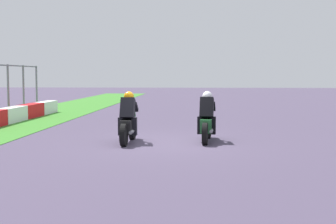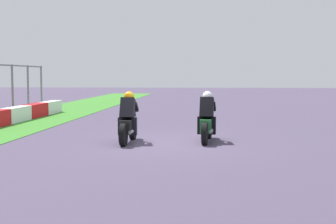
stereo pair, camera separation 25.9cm
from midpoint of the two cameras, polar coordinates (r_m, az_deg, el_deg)
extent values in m
plane|color=#483D54|center=(13.72, -0.65, -3.80)|extent=(120.00, 120.00, 0.00)
cube|color=white|center=(20.70, -18.93, -0.33)|extent=(2.16, 0.60, 0.64)
cube|color=red|center=(22.74, -16.80, 0.14)|extent=(2.16, 0.60, 0.64)
cube|color=white|center=(24.80, -15.03, 0.53)|extent=(2.16, 0.60, 0.64)
cylinder|color=slate|center=(23.07, -19.28, 2.44)|extent=(0.10, 0.10, 2.49)
cylinder|color=slate|center=(24.85, -17.55, 2.61)|extent=(0.10, 0.10, 2.49)
cylinder|color=slate|center=(26.66, -16.05, 2.77)|extent=(0.10, 0.10, 2.49)
cylinder|color=black|center=(14.68, 4.48, -2.00)|extent=(0.65, 0.20, 0.64)
cylinder|color=black|center=(13.30, 3.99, -2.68)|extent=(0.65, 0.20, 0.64)
cube|color=#236230|center=(13.97, 4.25, -1.59)|extent=(1.13, 0.42, 0.40)
ellipsoid|color=#236230|center=(14.04, 4.29, -0.33)|extent=(0.51, 0.34, 0.24)
cube|color=red|center=(13.46, 4.07, -1.74)|extent=(0.07, 0.16, 0.08)
cylinder|color=#A5A5AD|center=(13.62, 4.80, -2.30)|extent=(0.43, 0.14, 0.10)
cube|color=black|center=(13.82, 4.23, 0.51)|extent=(0.52, 0.44, 0.66)
sphere|color=silver|center=(14.02, 4.31, 1.96)|extent=(0.33, 0.33, 0.30)
cube|color=#509781|center=(14.43, 4.43, -0.04)|extent=(0.18, 0.27, 0.23)
cube|color=black|center=(13.87, 3.39, -1.63)|extent=(0.19, 0.16, 0.52)
cube|color=black|center=(13.83, 5.04, -1.66)|extent=(0.19, 0.16, 0.52)
cube|color=black|center=(14.22, 3.64, 0.70)|extent=(0.39, 0.14, 0.31)
cube|color=black|center=(14.19, 5.08, 0.69)|extent=(0.39, 0.14, 0.31)
cylinder|color=black|center=(14.42, -4.88, -2.12)|extent=(0.64, 0.16, 0.64)
cylinder|color=black|center=(13.06, -6.00, -2.83)|extent=(0.64, 0.16, 0.64)
cube|color=black|center=(13.72, -5.42, -1.71)|extent=(1.11, 0.36, 0.40)
ellipsoid|color=black|center=(13.79, -5.35, -0.43)|extent=(0.49, 0.32, 0.24)
cube|color=red|center=(13.22, -5.84, -1.86)|extent=(0.07, 0.16, 0.08)
cylinder|color=#A5A5AD|center=(13.36, -5.02, -2.44)|extent=(0.42, 0.11, 0.10)
cube|color=black|center=(13.58, -5.51, 0.43)|extent=(0.50, 0.42, 0.66)
sphere|color=orange|center=(13.77, -5.35, 1.90)|extent=(0.31, 0.31, 0.30)
cube|color=#44945D|center=(14.18, -5.04, -0.13)|extent=(0.16, 0.27, 0.23)
cube|color=black|center=(13.64, -6.34, -1.75)|extent=(0.18, 0.15, 0.52)
cube|color=black|center=(13.57, -4.68, -1.78)|extent=(0.18, 0.15, 0.52)
cube|color=black|center=(13.98, -5.94, 0.62)|extent=(0.39, 0.11, 0.31)
cube|color=black|center=(13.91, -4.48, 0.62)|extent=(0.39, 0.11, 0.31)
camera|label=1|loc=(0.13, -90.54, -0.04)|focal=49.79mm
camera|label=2|loc=(0.13, 89.46, 0.04)|focal=49.79mm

